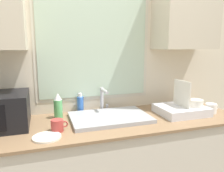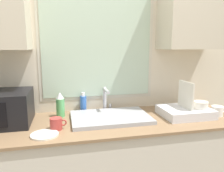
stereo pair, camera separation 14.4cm
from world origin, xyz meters
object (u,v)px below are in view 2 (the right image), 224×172
Objects in this scene: dish_rack at (186,110)px; mug_near_sink at (56,124)px; spray_bottle at (60,105)px; soap_bottle at (83,103)px; faucet at (106,97)px.

dish_rack is 1.05m from mug_near_sink.
dish_rack reaches higher than mug_near_sink.
dish_rack reaches higher than spray_bottle.
mug_near_sink is at bearing -120.02° from soap_bottle.
faucet is 1.05× the size of spray_bottle.
faucet reaches higher than spray_bottle.
dish_rack is 0.89m from soap_bottle.
spray_bottle reaches higher than soap_bottle.
spray_bottle is at bearing 84.49° from mug_near_sink.
faucet is at bearing 39.32° from mug_near_sink.
spray_bottle is 1.78× the size of mug_near_sink.
faucet is at bearing 8.51° from spray_bottle.
dish_rack is at bearing 3.98° from mug_near_sink.
dish_rack is 1.05m from spray_bottle.
faucet is 1.87× the size of mug_near_sink.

